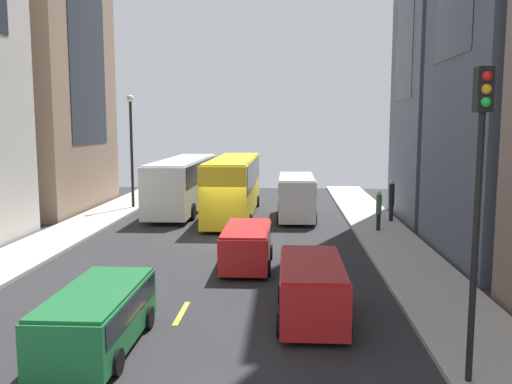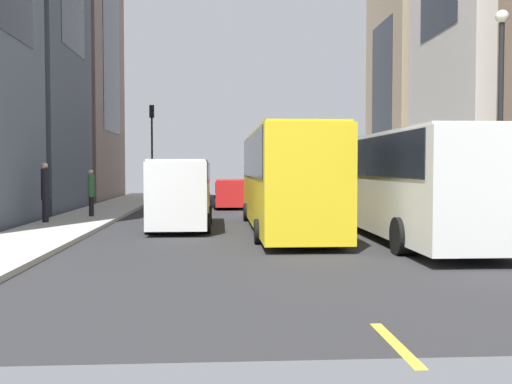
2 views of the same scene
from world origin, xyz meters
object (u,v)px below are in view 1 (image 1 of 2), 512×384
Objects in this scene: pedestrian_waiting_curb at (392,199)px; traffic_light_near_corner at (479,170)px; car_green_0 at (97,314)px; streetcar_yellow at (234,182)px; delivery_van_white at (296,194)px; city_bus_white at (184,179)px; car_red_1 at (312,285)px; car_red_2 at (247,243)px; pedestrian_walking_far at (379,209)px.

traffic_light_near_corner is (-2.04, -19.40, 3.26)m from pedestrian_waiting_curb.
traffic_light_near_corner is (8.62, -1.53, 3.77)m from car_green_0.
delivery_van_white is (3.83, -0.90, -0.61)m from streetcar_yellow.
city_bus_white is 5.48× the size of pedestrian_waiting_curb.
car_red_1 reaches higher than car_red_2.
car_red_2 is 0.64× the size of traffic_light_near_corner.
car_red_2 is at bearing 68.55° from car_green_0.
city_bus_white is at bearing 171.78° from pedestrian_walking_far.
car_red_2 is 1.82× the size of pedestrian_waiting_curb.
pedestrian_walking_far is (-1.19, -2.81, -0.15)m from pedestrian_waiting_curb.
streetcar_yellow reaches higher than car_red_2.
pedestrian_walking_far is 16.96m from traffic_light_near_corner.
car_green_0 is 1.92× the size of pedestrian_waiting_curb.
city_bus_white reaches higher than car_green_0.
city_bus_white is at bearing 146.81° from streetcar_yellow.
streetcar_yellow is at bearing 172.24° from pedestrian_walking_far.
city_bus_white is 6.22× the size of pedestrian_walking_far.
pedestrian_waiting_curb reaches higher than car_red_1.
car_green_0 is at bearing 169.95° from traffic_light_near_corner.
delivery_van_white is 1.35× the size of car_green_0.
traffic_light_near_corner is at bearing -78.02° from pedestrian_waiting_curb.
car_red_1 is 6.25m from traffic_light_near_corner.
streetcar_yellow reaches higher than delivery_van_white.
city_bus_white is 8.11m from delivery_van_white.
car_red_2 is 2.06× the size of pedestrian_walking_far.
pedestrian_waiting_curb is (5.21, 15.48, 0.41)m from car_red_1.
pedestrian_walking_far reaches higher than car_red_2.
streetcar_yellow reaches higher than city_bus_white.
pedestrian_waiting_curb is at bearing -13.12° from streetcar_yellow.
pedestrian_waiting_curb is (5.37, -1.24, -0.10)m from delivery_van_white.
traffic_light_near_corner is at bearing -65.78° from city_bus_white.
delivery_van_white reaches higher than car_green_0.
delivery_van_white is 0.92× the size of traffic_light_near_corner.
car_red_2 is 11.61m from traffic_light_near_corner.
streetcar_yellow is at bearing 108.38° from traffic_light_near_corner.
car_green_0 is (-1.46, -20.02, -1.22)m from streetcar_yellow.
traffic_light_near_corner reaches higher than delivery_van_white.
streetcar_yellow is at bearing -33.19° from city_bus_white.
pedestrian_walking_far is at bearing 48.15° from car_red_2.
delivery_van_white reaches higher than car_red_2.
car_red_1 is 13.30m from pedestrian_walking_far.
city_bus_white is at bearing 95.44° from car_green_0.
city_bus_white is 15.34m from car_red_2.
city_bus_white is at bearing 156.35° from delivery_van_white.
streetcar_yellow is 9.46m from pedestrian_walking_far.
city_bus_white is 21.38m from car_red_1.
delivery_van_white is 5.52m from pedestrian_waiting_curb.
delivery_van_white is 1.43× the size of car_red_2.
pedestrian_waiting_curb is 19.78m from traffic_light_near_corner.
streetcar_yellow is 18.10m from car_red_1.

